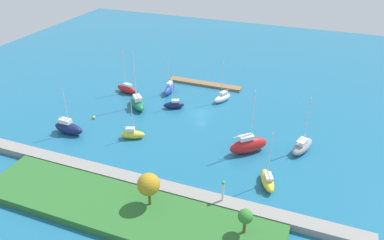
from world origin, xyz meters
name	(u,v)px	position (x,y,z in m)	size (l,w,h in m)	color
water	(201,114)	(0.00, 0.00, 0.00)	(160.00, 160.00, 0.00)	#1E668C
pier_dock	(205,84)	(4.48, -15.25, 0.32)	(19.36, 2.42, 0.64)	olive
breakwater	(146,183)	(0.00, 26.93, 0.62)	(70.50, 2.58, 1.24)	gray
shoreline_park	(125,211)	(0.00, 33.83, 0.65)	(47.49, 10.49, 1.31)	#2D6B2D
harbor_beacon	(223,189)	(-13.21, 26.93, 3.39)	(0.56, 0.56, 3.73)	silver
park_tree_west	(245,217)	(-17.90, 32.09, 4.18)	(2.09, 2.09, 3.99)	brown
park_tree_mideast	(149,184)	(-3.22, 31.76, 5.07)	(3.42, 3.42, 5.50)	brown
sailboat_yellow_far_north	(132,134)	(9.44, 14.57, 0.97)	(5.15, 3.27, 8.35)	yellow
sailboat_red_center_basin	(248,145)	(-13.41, 11.08, 1.66)	(7.29, 6.79, 12.83)	red
sailboat_navy_along_channel	(174,105)	(6.86, -0.32, 0.90)	(5.03, 3.54, 7.10)	#141E4C
sailboat_green_lone_south	(137,103)	(14.92, 2.41, 1.29)	(6.96, 7.09, 13.46)	#19724C
sailboat_blue_lone_north	(169,89)	(11.20, -7.39, 1.16)	(1.94, 5.76, 8.60)	#2347B2
sailboat_white_by_breakwater	(222,98)	(-2.52, -7.84, 0.98)	(3.99, 5.60, 10.18)	white
sailboat_gray_mid_basin	(302,146)	(-22.89, 6.86, 1.12)	(4.47, 7.14, 11.14)	gray
sailboat_yellow_outer_mooring	(267,180)	(-18.69, 19.35, 1.04)	(4.03, 6.04, 10.05)	yellow
sailboat_red_west_end	(127,89)	(21.27, -3.72, 1.12)	(6.22, 3.01, 10.96)	red
sailboat_navy_far_south	(68,128)	(22.57, 17.64, 1.34)	(6.69, 2.55, 10.25)	#141E4C
mooring_buoy_yellow	(94,117)	(21.37, 10.60, 0.34)	(0.67, 0.67, 0.67)	yellow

